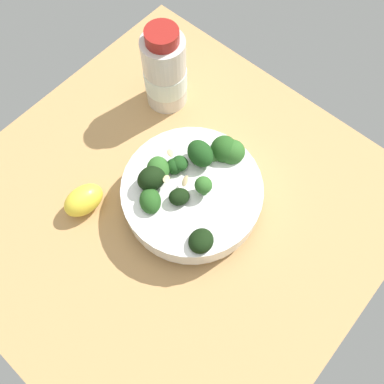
# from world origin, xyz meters

# --- Properties ---
(ground_plane) EXTENTS (0.66, 0.66, 0.04)m
(ground_plane) POSITION_xyz_m (0.00, 0.00, -0.02)
(ground_plane) COLOR tan
(bowl_of_broccoli) EXTENTS (0.23, 0.22, 0.10)m
(bowl_of_broccoli) POSITION_xyz_m (0.03, -0.02, 0.04)
(bowl_of_broccoli) COLOR white
(bowl_of_broccoli) RESTS_ON ground_plane
(lemon_wedge) EXTENTS (0.07, 0.05, 0.05)m
(lemon_wedge) POSITION_xyz_m (-0.09, 0.10, 0.02)
(lemon_wedge) COLOR yellow
(lemon_wedge) RESTS_ON ground_plane
(bottle_tall) EXTENTS (0.08, 0.08, 0.16)m
(bottle_tall) POSITION_xyz_m (0.16, 0.15, 0.07)
(bottle_tall) COLOR beige
(bottle_tall) RESTS_ON ground_plane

